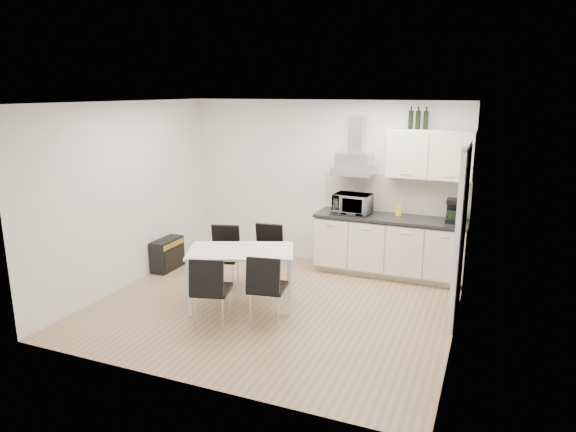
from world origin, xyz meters
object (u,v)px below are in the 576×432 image
chair_near_right (268,288)px  guitar_amp (167,254)px  chair_far_left (223,258)px  floor_speaker (274,248)px  kitchenette (393,222)px  chair_far_right (265,257)px  dining_table (241,256)px  chair_near_left (212,291)px

chair_near_right → guitar_amp: bearing=143.4°
chair_far_left → floor_speaker: size_ratio=3.27×
floor_speaker → kitchenette: bearing=18.2°
chair_far_left → chair_far_right: size_ratio=1.00×
kitchenette → chair_far_left: (-2.09, -1.44, -0.39)m
chair_far_left → chair_near_right: same height
floor_speaker → chair_far_left: bearing=-69.8°
guitar_amp → chair_near_right: bearing=-27.0°
kitchenette → chair_near_right: 2.48m
dining_table → guitar_amp: 1.93m
dining_table → chair_near_left: bearing=-115.7°
kitchenette → dining_table: 2.45m
chair_near_right → floor_speaker: bearing=102.4°
chair_near_right → floor_speaker: chair_near_right is taller
chair_far_left → chair_near_right: bearing=127.2°
chair_far_right → guitar_amp: bearing=-8.6°
dining_table → kitchenette: bearing=27.7°
kitchenette → floor_speaker: kitchenette is taller
kitchenette → dining_table: (-1.58, -1.86, -0.17)m
kitchenette → chair_near_right: size_ratio=2.86×
chair_far_right → chair_near_left: same height
chair_far_left → floor_speaker: 1.63m
dining_table → floor_speaker: (-0.43, 2.02, -0.53)m
chair_near_right → chair_near_left: bearing=-161.3°
kitchenette → chair_near_left: 3.04m
chair_far_left → chair_near_right: size_ratio=1.00×
chair_far_right → chair_near_left: (-0.06, -1.38, 0.00)m
kitchenette → chair_far_right: kitchenette is taller
chair_far_left → chair_far_right: bearing=-167.2°
kitchenette → dining_table: kitchenette is taller
chair_far_right → chair_near_right: (0.52, -1.07, 0.00)m
chair_far_right → floor_speaker: size_ratio=3.27×
kitchenette → guitar_amp: size_ratio=4.28×
kitchenette → chair_far_right: (-1.57, -1.15, -0.39)m
chair_far_left → chair_near_left: 1.19m
chair_near_left → guitar_amp: 2.22m
dining_table → chair_far_left: 0.70m
dining_table → guitar_amp: (-1.71, 0.78, -0.42)m
dining_table → floor_speaker: 2.14m
floor_speaker → dining_table: bearing=-55.1°
chair_near_left → floor_speaker: 2.74m
chair_far_right → chair_near_left: bearing=81.4°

